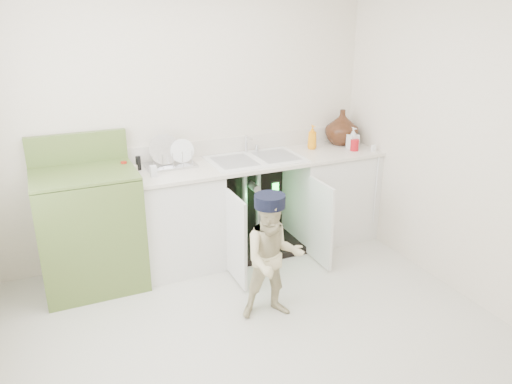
% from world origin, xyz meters
% --- Properties ---
extents(ground, '(3.50, 3.50, 0.00)m').
position_xyz_m(ground, '(0.00, 0.00, 0.00)').
color(ground, '#BAB5A3').
rests_on(ground, ground).
extents(room_shell, '(6.00, 5.50, 1.26)m').
position_xyz_m(room_shell, '(0.00, 0.00, 1.25)').
color(room_shell, silver).
rests_on(room_shell, ground).
extents(counter_run, '(2.44, 1.02, 1.24)m').
position_xyz_m(counter_run, '(0.59, 1.21, 0.48)').
color(counter_run, silver).
rests_on(counter_run, ground).
extents(avocado_stove, '(0.79, 0.65, 1.23)m').
position_xyz_m(avocado_stove, '(-0.94, 1.18, 0.51)').
color(avocado_stove, '#5D7332').
rests_on(avocado_stove, ground).
extents(repair_worker, '(0.66, 0.94, 0.97)m').
position_xyz_m(repair_worker, '(0.22, 0.15, 0.49)').
color(repair_worker, beige).
rests_on(repair_worker, ground).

